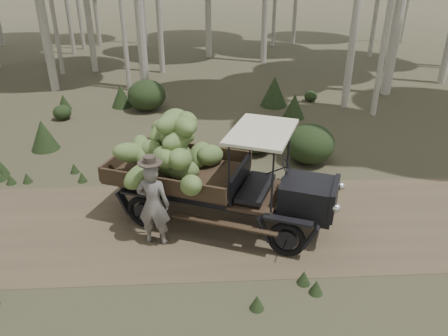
% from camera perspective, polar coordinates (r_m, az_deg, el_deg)
% --- Properties ---
extents(ground, '(120.00, 120.00, 0.00)m').
position_cam_1_polar(ground, '(10.51, -11.69, -7.56)').
color(ground, '#473D2B').
rests_on(ground, ground).
extents(dirt_track, '(70.00, 4.00, 0.01)m').
position_cam_1_polar(dirt_track, '(10.50, -11.69, -7.54)').
color(dirt_track, brown).
rests_on(dirt_track, ground).
extents(banana_truck, '(5.49, 3.55, 2.65)m').
position_cam_1_polar(banana_truck, '(9.97, -3.77, 1.08)').
color(banana_truck, black).
rests_on(banana_truck, ground).
extents(farmer, '(0.79, 0.61, 2.10)m').
position_cam_1_polar(farmer, '(9.39, -9.21, -4.60)').
color(farmer, '#615D59').
rests_on(farmer, ground).
extents(undergrowth, '(21.13, 17.32, 1.33)m').
position_cam_1_polar(undergrowth, '(13.64, -16.67, 2.64)').
color(undergrowth, '#233319').
rests_on(undergrowth, ground).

